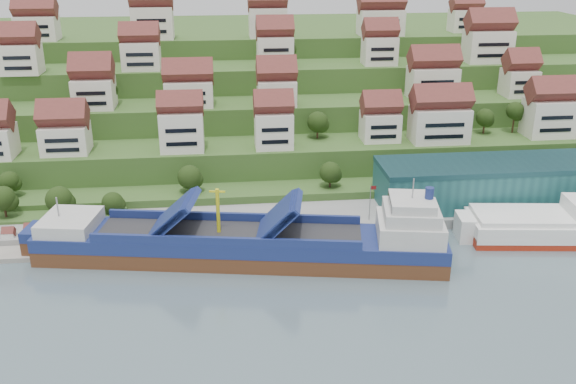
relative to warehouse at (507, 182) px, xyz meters
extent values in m
plane|color=slate|center=(-52.00, -17.00, -7.20)|extent=(300.00, 300.00, 0.00)
cube|color=gray|center=(-32.00, -2.00, -6.10)|extent=(180.00, 14.00, 2.20)
cube|color=gray|center=(-110.00, -5.00, -6.70)|extent=(45.00, 20.00, 1.00)
cube|color=#2D4C1E|center=(-52.00, 69.00, -5.20)|extent=(260.00, 128.00, 4.00)
cube|color=#2D4C1E|center=(-52.00, 74.00, -1.70)|extent=(260.00, 118.00, 11.00)
cube|color=#2D4C1E|center=(-52.00, 82.00, 1.80)|extent=(260.00, 102.00, 18.00)
cube|color=#2D4C1E|center=(-52.00, 90.00, 5.30)|extent=(260.00, 86.00, 25.00)
cube|color=#2D4C1E|center=(-52.00, 99.00, 8.30)|extent=(260.00, 68.00, 31.00)
cube|color=white|center=(-103.04, 21.63, 7.22)|extent=(11.02, 8.57, 6.84)
cube|color=white|center=(-75.00, 20.06, 8.65)|extent=(10.51, 7.03, 9.70)
cube|color=white|center=(-52.48, 20.32, 8.25)|extent=(9.28, 7.62, 8.91)
cube|color=white|center=(-24.75, 23.38, 7.43)|extent=(9.49, 7.73, 7.26)
cube|color=white|center=(-10.06, 20.59, 8.19)|extent=(14.29, 8.26, 8.78)
cube|color=white|center=(20.18, 22.45, 8.62)|extent=(12.08, 8.31, 9.64)
cube|color=white|center=(-98.14, 37.61, 14.70)|extent=(10.42, 8.98, 7.80)
cube|color=white|center=(-73.51, 36.72, 14.21)|extent=(12.58, 7.90, 6.82)
cube|color=white|center=(-50.31, 35.63, 14.16)|extent=(10.09, 8.56, 6.72)
cube|color=white|center=(-6.45, 38.94, 15.07)|extent=(13.13, 8.18, 8.54)
cube|color=white|center=(18.67, 38.66, 14.51)|extent=(8.76, 8.04, 7.42)
cube|color=white|center=(-118.87, 49.99, 21.83)|extent=(10.16, 7.86, 8.06)
cube|color=white|center=(-86.99, 52.51, 21.68)|extent=(10.52, 7.30, 7.76)
cube|color=white|center=(-49.09, 53.23, 22.10)|extent=(10.19, 7.79, 8.61)
cube|color=white|center=(-18.39, 53.01, 21.84)|extent=(9.67, 7.14, 8.09)
cube|color=white|center=(14.64, 53.49, 22.49)|extent=(13.25, 8.47, 9.37)
cube|color=white|center=(-119.05, 71.26, 27.36)|extent=(11.95, 8.03, 7.13)
cube|color=white|center=(-84.76, 70.08, 28.56)|extent=(12.25, 7.51, 9.52)
cube|color=white|center=(-49.77, 70.47, 28.23)|extent=(11.39, 8.15, 8.86)
cube|color=white|center=(-13.98, 70.86, 27.74)|extent=(13.81, 8.73, 7.87)
cube|color=white|center=(15.49, 75.58, 27.34)|extent=(9.68, 7.05, 7.08)
ellipsoid|color=#253D14|center=(-114.23, 10.93, 0.66)|extent=(4.64, 4.64, 4.64)
ellipsoid|color=#253D14|center=(-40.01, 9.11, 0.57)|extent=(5.13, 5.13, 5.13)
ellipsoid|color=#253D14|center=(-73.25, 9.29, 0.65)|extent=(5.62, 5.62, 5.62)
ellipsoid|color=#253D14|center=(4.34, 26.11, 8.17)|extent=(4.79, 4.79, 4.79)
ellipsoid|color=#253D14|center=(12.43, 26.11, 9.87)|extent=(4.68, 4.68, 4.68)
ellipsoid|color=#253D14|center=(-40.49, 26.66, 8.16)|extent=(5.49, 5.49, 5.49)
ellipsoid|color=#253D14|center=(-5.98, 42.83, 16.76)|extent=(5.43, 5.43, 5.43)
ellipsoid|color=#253D14|center=(-102.39, 42.38, 14.65)|extent=(5.07, 5.07, 5.07)
ellipsoid|color=#253D14|center=(-95.82, 40.97, 15.45)|extent=(5.78, 5.78, 5.78)
ellipsoid|color=#253D14|center=(-46.03, 56.21, 23.14)|extent=(6.26, 6.26, 6.26)
ellipsoid|color=#253D14|center=(-15.86, 58.94, 23.00)|extent=(4.71, 4.71, 4.71)
ellipsoid|color=#253D14|center=(-14.97, 56.97, 22.11)|extent=(5.34, 5.34, 5.34)
ellipsoid|color=#253D14|center=(-113.10, 2.00, 0.01)|extent=(5.39, 5.39, 5.39)
ellipsoid|color=#253D14|center=(-101.38, 2.00, -0.83)|extent=(5.96, 5.96, 5.96)
ellipsoid|color=#253D14|center=(-90.02, 2.00, -2.07)|extent=(4.85, 4.85, 4.85)
cube|color=#21595A|center=(0.00, 0.00, 0.00)|extent=(60.00, 15.00, 10.00)
cylinder|color=gray|center=(-34.00, -7.00, -1.00)|extent=(0.16, 0.16, 8.00)
cube|color=maroon|center=(-33.40, -7.00, 2.60)|extent=(1.20, 0.05, 0.80)
cube|color=white|center=(-110.00, -7.00, -5.10)|extent=(2.40, 2.20, 2.20)
cube|color=white|center=(-106.00, -5.50, -5.10)|extent=(2.40, 2.20, 2.20)
cube|color=#57301A|center=(-62.64, -18.17, -6.20)|extent=(81.41, 26.25, 5.16)
cube|color=navy|center=(-62.64, -18.17, -2.76)|extent=(81.43, 26.37, 2.68)
cube|color=beige|center=(-96.16, -12.23, -0.18)|extent=(12.21, 13.38, 2.68)
cube|color=#262628|center=(-64.67, -17.81, -1.42)|extent=(52.63, 19.37, 0.31)
cube|color=navy|center=(-75.85, -15.83, 2.09)|extent=(9.60, 12.57, 7.13)
cube|color=navy|center=(-55.53, -19.44, 2.09)|extent=(9.22, 12.50, 7.54)
cylinder|color=yellow|center=(-66.70, -17.45, 3.12)|extent=(0.84, 0.84, 9.29)
cube|color=beige|center=(-30.13, -23.94, 0.54)|extent=(14.25, 13.74, 4.13)
cube|color=beige|center=(-30.13, -23.94, 3.84)|extent=(12.00, 12.16, 2.58)
cube|color=beige|center=(-30.13, -23.94, 6.01)|extent=(9.75, 10.59, 1.86)
cylinder|color=navy|center=(-27.08, -24.48, 7.97)|extent=(1.91, 1.91, 2.27)
cube|color=#9B2310|center=(2.53, -15.72, -6.54)|extent=(33.95, 15.81, 2.84)
cube|color=white|center=(2.53, -15.72, -4.14)|extent=(33.96, 15.93, 3.49)
cube|color=white|center=(2.53, -15.72, -1.96)|extent=(32.18, 14.42, 1.31)
camera|label=1|loc=(-65.55, -132.51, 52.49)|focal=40.00mm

